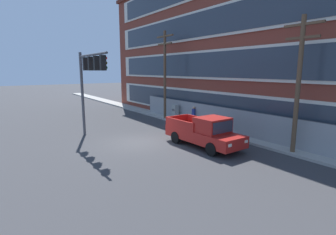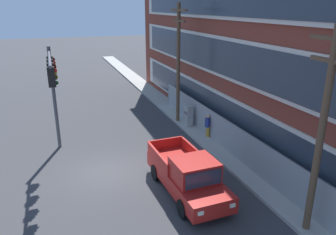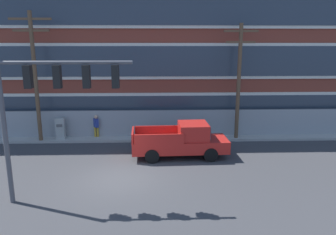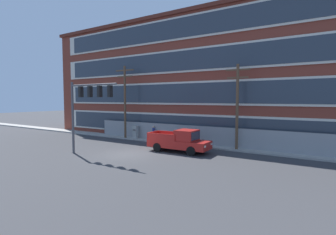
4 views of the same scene
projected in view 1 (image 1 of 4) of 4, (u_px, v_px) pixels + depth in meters
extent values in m
plane|color=#38383A|center=(136.00, 143.00, 17.76)|extent=(160.00, 160.00, 0.00)
cube|color=#9E9B93|center=(211.00, 129.00, 21.56)|extent=(80.00, 1.72, 0.16)
cube|color=brown|center=(313.00, 43.00, 19.58)|extent=(48.50, 9.54, 13.68)
cube|color=beige|center=(269.00, 115.00, 17.80)|extent=(44.62, 0.10, 2.46)
cube|color=#2D3844|center=(269.00, 115.00, 17.77)|extent=(42.68, 0.06, 2.05)
cube|color=beige|center=(273.00, 63.00, 17.19)|extent=(44.62, 0.10, 2.46)
cube|color=#2D3844|center=(272.00, 63.00, 17.15)|extent=(42.68, 0.06, 2.05)
cube|color=beige|center=(277.00, 8.00, 16.58)|extent=(44.62, 0.10, 2.46)
cube|color=#2D3844|center=(276.00, 8.00, 16.54)|extent=(42.68, 0.06, 2.05)
cube|color=gray|center=(265.00, 129.00, 17.48)|extent=(30.42, 0.04, 1.99)
cylinder|color=#4C4C51|center=(150.00, 104.00, 29.85)|extent=(0.06, 0.06, 1.99)
cylinder|color=#4C4C51|center=(266.00, 114.00, 17.30)|extent=(30.42, 0.05, 0.05)
cylinder|color=#4C4C51|center=(82.00, 95.00, 19.44)|extent=(0.20, 0.20, 6.13)
cylinder|color=#4C4C51|center=(92.00, 55.00, 16.83)|extent=(5.19, 0.14, 0.14)
cube|color=black|center=(85.00, 64.00, 18.12)|extent=(0.28, 0.32, 0.90)
cylinder|color=#4B0807|center=(88.00, 60.00, 18.17)|extent=(0.04, 0.18, 0.18)
cylinder|color=#503E08|center=(88.00, 64.00, 18.22)|extent=(0.04, 0.18, 0.18)
cylinder|color=green|center=(88.00, 68.00, 18.27)|extent=(0.04, 0.18, 0.18)
cube|color=black|center=(91.00, 64.00, 17.20)|extent=(0.28, 0.32, 0.90)
cylinder|color=red|center=(93.00, 59.00, 17.25)|extent=(0.04, 0.18, 0.18)
cylinder|color=#503E08|center=(93.00, 64.00, 17.30)|extent=(0.04, 0.18, 0.18)
cylinder|color=#0A4011|center=(94.00, 68.00, 17.35)|extent=(0.04, 0.18, 0.18)
cube|color=black|center=(96.00, 63.00, 16.29)|extent=(0.28, 0.32, 0.90)
cylinder|color=#4B0807|center=(99.00, 59.00, 16.34)|extent=(0.04, 0.18, 0.18)
cylinder|color=gold|center=(99.00, 63.00, 16.39)|extent=(0.04, 0.18, 0.18)
cylinder|color=#0A4011|center=(99.00, 68.00, 16.44)|extent=(0.04, 0.18, 0.18)
cube|color=black|center=(103.00, 63.00, 15.37)|extent=(0.28, 0.32, 0.90)
cylinder|color=red|center=(106.00, 58.00, 15.42)|extent=(0.04, 0.18, 0.18)
cylinder|color=#503E08|center=(106.00, 63.00, 15.47)|extent=(0.04, 0.18, 0.18)
cylinder|color=#0A4011|center=(106.00, 68.00, 15.52)|extent=(0.04, 0.18, 0.18)
cube|color=#AD1E19|center=(203.00, 135.00, 16.75)|extent=(5.60, 2.20, 0.70)
cube|color=#AD1E19|center=(212.00, 125.00, 16.00)|extent=(1.73, 1.90, 0.92)
cube|color=#283342|center=(223.00, 127.00, 15.32)|extent=(0.12, 1.64, 0.69)
cube|color=#AD1E19|center=(201.00, 121.00, 18.18)|extent=(2.77, 0.22, 0.56)
cube|color=#AD1E19|center=(180.00, 124.00, 17.08)|extent=(2.77, 0.22, 0.56)
cube|color=#AD1E19|center=(177.00, 119.00, 18.80)|extent=(0.17, 1.92, 0.56)
cylinder|color=black|center=(233.00, 144.00, 16.04)|extent=(0.81, 0.29, 0.80)
cylinder|color=black|center=(212.00, 149.00, 14.96)|extent=(0.81, 0.29, 0.80)
cylinder|color=black|center=(196.00, 134.00, 18.67)|extent=(0.81, 0.29, 0.80)
cylinder|color=black|center=(176.00, 137.00, 17.60)|extent=(0.81, 0.29, 0.80)
cube|color=white|center=(246.00, 141.00, 14.93)|extent=(0.07, 0.24, 0.16)
cube|color=white|center=(230.00, 145.00, 14.12)|extent=(0.07, 0.24, 0.16)
cylinder|color=brown|center=(165.00, 76.00, 25.29)|extent=(0.26, 0.26, 8.50)
cube|color=brown|center=(165.00, 36.00, 24.62)|extent=(2.64, 0.14, 0.14)
cube|color=brown|center=(165.00, 44.00, 24.75)|extent=(2.24, 0.14, 0.14)
cylinder|color=brown|center=(298.00, 88.00, 14.65)|extent=(0.26, 0.26, 7.79)
cube|color=brown|center=(304.00, 24.00, 14.04)|extent=(2.22, 0.14, 0.14)
cube|color=brown|center=(302.00, 38.00, 14.17)|extent=(1.89, 0.14, 0.14)
cube|color=#939993|center=(175.00, 113.00, 25.06)|extent=(0.58, 0.42, 1.61)
cube|color=#515151|center=(173.00, 110.00, 24.89)|extent=(0.41, 0.02, 0.20)
cylinder|color=#B7932D|center=(193.00, 120.00, 23.50)|extent=(0.14, 0.14, 0.85)
cylinder|color=#B7932D|center=(194.00, 120.00, 23.36)|extent=(0.14, 0.14, 0.85)
cube|color=navy|center=(194.00, 112.00, 23.30)|extent=(0.41, 0.47, 0.60)
sphere|color=tan|center=(194.00, 108.00, 23.23)|extent=(0.24, 0.24, 0.24)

